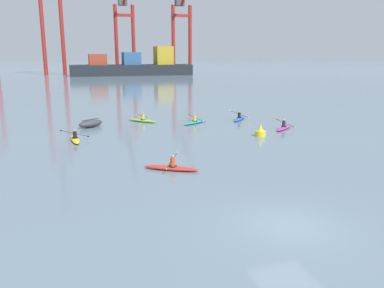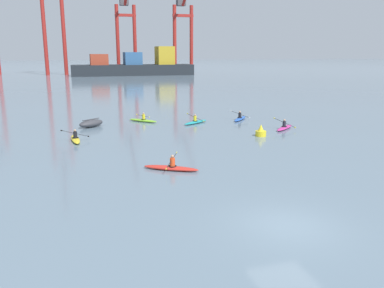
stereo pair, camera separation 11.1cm
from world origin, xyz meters
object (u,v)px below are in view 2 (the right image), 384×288
(channel_buoy, at_px, (261,132))
(kayak_blue, at_px, (240,118))
(kayak_lime, at_px, (143,120))
(gantry_crane_east_mid, at_px, (126,24))
(capsized_dinghy, at_px, (91,123))
(kayak_magenta, at_px, (284,127))
(gantry_crane_east, at_px, (184,25))
(kayak_yellow, at_px, (75,139))
(kayak_teal, at_px, (196,122))
(kayak_red, at_px, (171,167))
(container_barge, at_px, (135,66))
(gantry_crane_west_mid, at_px, (52,9))

(channel_buoy, xyz_separation_m, kayak_blue, (1.55, 8.04, -0.19))
(kayak_lime, bearing_deg, channel_buoy, -49.65)
(gantry_crane_east_mid, bearing_deg, channel_buoy, -91.37)
(capsized_dinghy, distance_m, channel_buoy, 15.83)
(kayak_magenta, bearing_deg, kayak_blue, 107.86)
(gantry_crane_east, bearing_deg, capsized_dinghy, -110.22)
(kayak_lime, xyz_separation_m, kayak_magenta, (11.77, -7.63, -0.00))
(kayak_yellow, bearing_deg, kayak_teal, 23.03)
(gantry_crane_east, relative_size, kayak_blue, 10.85)
(channel_buoy, relative_size, kayak_blue, 0.33)
(kayak_red, bearing_deg, kayak_teal, 67.92)
(container_barge, distance_m, kayak_blue, 88.24)
(gantry_crane_east_mid, distance_m, channel_buoy, 107.88)
(kayak_magenta, distance_m, kayak_teal, 8.65)
(gantry_crane_west_mid, distance_m, gantry_crane_east, 41.31)
(gantry_crane_west_mid, bearing_deg, gantry_crane_east_mid, 7.17)
(gantry_crane_west_mid, height_order, gantry_crane_east_mid, gantry_crane_west_mid)
(gantry_crane_east_mid, relative_size, kayak_magenta, 11.47)
(gantry_crane_east, bearing_deg, kayak_teal, -104.50)
(kayak_yellow, bearing_deg, gantry_crane_east_mid, 80.47)
(gantry_crane_east, xyz_separation_m, kayak_teal, (-24.41, -94.37, -15.67))
(gantry_crane_east_mid, relative_size, kayak_blue, 11.41)
(container_barge, distance_m, kayak_lime, 87.25)
(kayak_red, bearing_deg, gantry_crane_east_mid, 83.97)
(gantry_crane_west_mid, relative_size, kayak_teal, 13.37)
(kayak_lime, relative_size, kayak_red, 0.89)
(gantry_crane_west_mid, distance_m, kayak_yellow, 103.42)
(kayak_yellow, bearing_deg, channel_buoy, -9.40)
(container_barge, height_order, kayak_red, container_barge)
(gantry_crane_east, height_order, kayak_blue, gantry_crane_east)
(gantry_crane_east, bearing_deg, gantry_crane_west_mid, 177.05)
(gantry_crane_east_mid, bearing_deg, kayak_blue, -90.58)
(gantry_crane_east, height_order, kayak_yellow, gantry_crane_east)
(kayak_magenta, bearing_deg, kayak_lime, 147.06)
(kayak_blue, bearing_deg, kayak_red, -125.47)
(container_barge, bearing_deg, kayak_lime, -97.71)
(kayak_lime, xyz_separation_m, kayak_red, (-1.18, -17.30, -0.00))
(kayak_lime, bearing_deg, kayak_blue, -10.11)
(gantry_crane_east_mid, height_order, channel_buoy, gantry_crane_east_mid)
(channel_buoy, relative_size, kayak_magenta, 0.34)
(kayak_yellow, relative_size, kayak_red, 1.07)
(gantry_crane_east, xyz_separation_m, kayak_lime, (-29.25, -91.92, -15.67))
(kayak_lime, relative_size, kayak_magenta, 0.97)
(kayak_blue, bearing_deg, capsized_dinghy, 179.08)
(gantry_crane_west_mid, xyz_separation_m, kayak_yellow, (5.17, -101.36, -19.86))
(gantry_crane_east_mid, bearing_deg, gantry_crane_west_mid, -172.83)
(channel_buoy, height_order, kayak_yellow, channel_buoy)
(gantry_crane_east_mid, distance_m, gantry_crane_east, 19.03)
(kayak_yellow, height_order, kayak_teal, kayak_yellow)
(container_barge, relative_size, kayak_yellow, 10.85)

